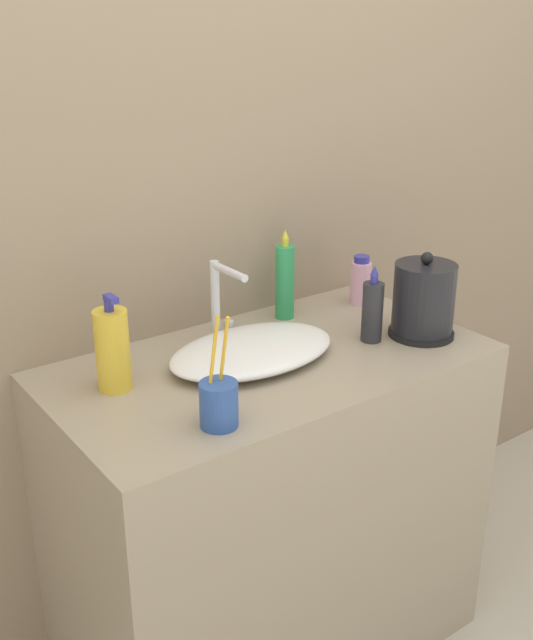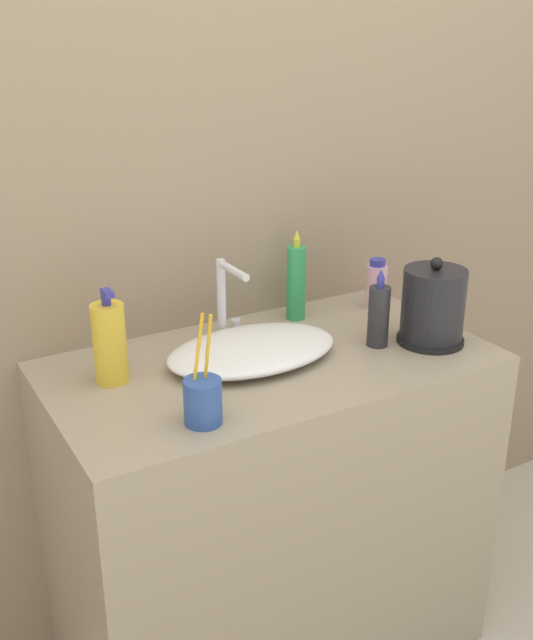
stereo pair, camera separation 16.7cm
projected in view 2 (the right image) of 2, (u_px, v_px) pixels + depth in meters
name	position (u px, v px, depth m)	size (l,w,h in m)	color
wall_back	(208.00, 140.00, 1.78)	(6.00, 0.04, 2.60)	gray
vanity_counter	(270.00, 513.00, 1.87)	(1.02, 0.55, 0.84)	gray
sink_basin	(253.00, 350.00, 1.70)	(0.41, 0.26, 0.05)	white
faucet	(226.00, 296.00, 1.78)	(0.06, 0.14, 0.20)	silver
electric_kettle	(433.00, 309.00, 1.77)	(0.16, 0.16, 0.21)	black
toothbrush_cup	(203.00, 400.00, 1.43)	(0.07, 0.07, 0.23)	#2D519E
lotion_bottle	(110.00, 343.00, 1.58)	(0.07, 0.07, 0.21)	gold
shampoo_bottle	(296.00, 282.00, 1.91)	(0.05, 0.05, 0.24)	#2D9956
mouthwash_bottle	(376.00, 285.00, 2.00)	(0.06, 0.06, 0.14)	#EAA8C6
hand_cream_bottle	(379.00, 315.00, 1.76)	(0.05, 0.05, 0.19)	#28282D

